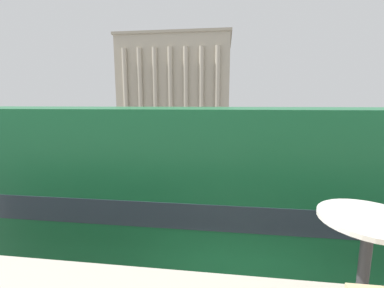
{
  "coord_description": "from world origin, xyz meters",
  "views": [
    {
      "loc": [
        -0.22,
        -1.98,
        4.46
      ],
      "look_at": [
        -2.49,
        15.88,
        1.53
      ],
      "focal_mm": 24.0,
      "sensor_mm": 36.0,
      "label": 1
    }
  ],
  "objects_px": {
    "car_white": "(217,137)",
    "car_maroon": "(350,156)",
    "traffic_light_mid": "(224,133)",
    "plaza_building_left": "(178,82)",
    "traffic_light_near": "(247,143)",
    "pedestrian_red": "(210,130)",
    "pedestrian_black": "(134,146)",
    "cafe_dining_table": "(367,245)",
    "double_decker_bus": "(188,198)"
  },
  "relations": [
    {
      "from": "car_white",
      "to": "car_maroon",
      "type": "xyz_separation_m",
      "value": [
        9.71,
        -9.15,
        0.0
      ]
    },
    {
      "from": "traffic_light_mid",
      "to": "car_white",
      "type": "xyz_separation_m",
      "value": [
        -0.82,
        9.54,
        -1.59
      ]
    },
    {
      "from": "plaza_building_left",
      "to": "traffic_light_near",
      "type": "distance_m",
      "value": 45.67
    },
    {
      "from": "traffic_light_near",
      "to": "pedestrian_red",
      "type": "distance_m",
      "value": 19.23
    },
    {
      "from": "car_white",
      "to": "pedestrian_black",
      "type": "xyz_separation_m",
      "value": [
        -6.46,
        -8.34,
        0.26
      ]
    },
    {
      "from": "cafe_dining_table",
      "to": "traffic_light_mid",
      "type": "distance_m",
      "value": 17.05
    },
    {
      "from": "traffic_light_near",
      "to": "car_white",
      "type": "xyz_separation_m",
      "value": [
        -2.03,
        14.79,
        -1.69
      ]
    },
    {
      "from": "car_maroon",
      "to": "plaza_building_left",
      "type": "bearing_deg",
      "value": 45.86
    },
    {
      "from": "traffic_light_mid",
      "to": "car_maroon",
      "type": "relative_size",
      "value": 0.83
    },
    {
      "from": "traffic_light_mid",
      "to": "double_decker_bus",
      "type": "bearing_deg",
      "value": -93.1
    },
    {
      "from": "double_decker_bus",
      "to": "traffic_light_near",
      "type": "xyz_separation_m",
      "value": [
        1.93,
        8.18,
        -0.04
      ]
    },
    {
      "from": "car_maroon",
      "to": "pedestrian_red",
      "type": "distance_m",
      "value": 17.05
    },
    {
      "from": "double_decker_bus",
      "to": "pedestrian_black",
      "type": "relative_size",
      "value": 6.79
    },
    {
      "from": "traffic_light_near",
      "to": "traffic_light_mid",
      "type": "bearing_deg",
      "value": 102.94
    },
    {
      "from": "cafe_dining_table",
      "to": "car_maroon",
      "type": "height_order",
      "value": "cafe_dining_table"
    },
    {
      "from": "plaza_building_left",
      "to": "pedestrian_red",
      "type": "relative_size",
      "value": 12.75
    },
    {
      "from": "traffic_light_near",
      "to": "traffic_light_mid",
      "type": "distance_m",
      "value": 5.39
    },
    {
      "from": "double_decker_bus",
      "to": "traffic_light_near",
      "type": "height_order",
      "value": "double_decker_bus"
    },
    {
      "from": "plaza_building_left",
      "to": "pedestrian_red",
      "type": "xyz_separation_m",
      "value": [
        8.61,
        -24.75,
        -7.83
      ]
    },
    {
      "from": "cafe_dining_table",
      "to": "car_maroon",
      "type": "relative_size",
      "value": 0.17
    },
    {
      "from": "traffic_light_mid",
      "to": "car_white",
      "type": "bearing_deg",
      "value": 94.91
    },
    {
      "from": "cafe_dining_table",
      "to": "pedestrian_black",
      "type": "height_order",
      "value": "cafe_dining_table"
    },
    {
      "from": "cafe_dining_table",
      "to": "car_maroon",
      "type": "xyz_separation_m",
      "value": [
        7.96,
        17.37,
        -2.87
      ]
    },
    {
      "from": "cafe_dining_table",
      "to": "car_white",
      "type": "relative_size",
      "value": 0.17
    },
    {
      "from": "double_decker_bus",
      "to": "plaza_building_left",
      "type": "height_order",
      "value": "plaza_building_left"
    },
    {
      "from": "double_decker_bus",
      "to": "pedestrian_red",
      "type": "bearing_deg",
      "value": 96.81
    },
    {
      "from": "pedestrian_black",
      "to": "traffic_light_mid",
      "type": "bearing_deg",
      "value": -136.19
    },
    {
      "from": "traffic_light_near",
      "to": "cafe_dining_table",
      "type": "bearing_deg",
      "value": -91.32
    },
    {
      "from": "traffic_light_near",
      "to": "car_maroon",
      "type": "height_order",
      "value": "traffic_light_near"
    },
    {
      "from": "car_maroon",
      "to": "car_white",
      "type": "bearing_deg",
      "value": 65.73
    },
    {
      "from": "double_decker_bus",
      "to": "pedestrian_black",
      "type": "bearing_deg",
      "value": 118.79
    },
    {
      "from": "pedestrian_red",
      "to": "traffic_light_mid",
      "type": "bearing_deg",
      "value": -91.04
    },
    {
      "from": "plaza_building_left",
      "to": "car_white",
      "type": "height_order",
      "value": "plaza_building_left"
    },
    {
      "from": "plaza_building_left",
      "to": "pedestrian_black",
      "type": "relative_size",
      "value": 13.66
    },
    {
      "from": "car_maroon",
      "to": "pedestrian_black",
      "type": "height_order",
      "value": "pedestrian_black"
    },
    {
      "from": "traffic_light_mid",
      "to": "pedestrian_red",
      "type": "xyz_separation_m",
      "value": [
        -1.75,
        13.71,
        -1.25
      ]
    },
    {
      "from": "pedestrian_black",
      "to": "pedestrian_red",
      "type": "distance_m",
      "value": 13.68
    },
    {
      "from": "plaza_building_left",
      "to": "cafe_dining_table",
      "type": "bearing_deg",
      "value": -78.48
    },
    {
      "from": "plaza_building_left",
      "to": "car_maroon",
      "type": "xyz_separation_m",
      "value": [
        19.26,
        -38.06,
        -8.17
      ]
    },
    {
      "from": "traffic_light_near",
      "to": "car_maroon",
      "type": "relative_size",
      "value": 0.87
    },
    {
      "from": "pedestrian_red",
      "to": "car_white",
      "type": "bearing_deg",
      "value": -85.71
    },
    {
      "from": "pedestrian_red",
      "to": "double_decker_bus",
      "type": "bearing_deg",
      "value": -96.16
    },
    {
      "from": "traffic_light_mid",
      "to": "pedestrian_red",
      "type": "relative_size",
      "value": 1.95
    },
    {
      "from": "car_white",
      "to": "pedestrian_black",
      "type": "bearing_deg",
      "value": -156.75
    },
    {
      "from": "traffic_light_near",
      "to": "car_maroon",
      "type": "xyz_separation_m",
      "value": [
        7.69,
        5.64,
        -1.69
      ]
    },
    {
      "from": "pedestrian_black",
      "to": "traffic_light_near",
      "type": "bearing_deg",
      "value": -164.05
    },
    {
      "from": "car_white",
      "to": "pedestrian_black",
      "type": "distance_m",
      "value": 10.56
    },
    {
      "from": "traffic_light_mid",
      "to": "pedestrian_red",
      "type": "bearing_deg",
      "value": 97.28
    },
    {
      "from": "traffic_light_mid",
      "to": "pedestrian_black",
      "type": "bearing_deg",
      "value": 170.63
    },
    {
      "from": "traffic_light_mid",
      "to": "pedestrian_black",
      "type": "xyz_separation_m",
      "value": [
        -7.28,
        1.2,
        -1.33
      ]
    }
  ]
}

